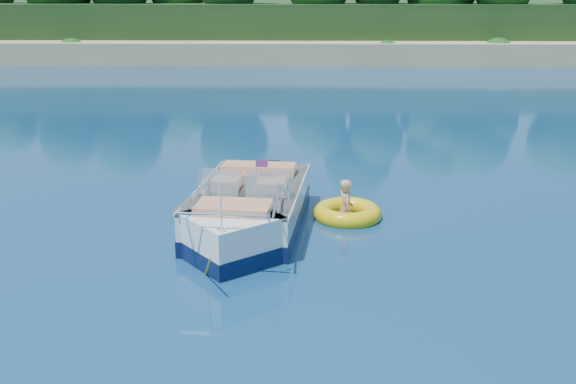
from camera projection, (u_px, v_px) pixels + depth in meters
name	position (u px, v px, depth m)	size (l,w,h in m)	color
ground	(178.00, 277.00, 11.27)	(160.00, 160.00, 0.00)	#0A254A
shoreline	(285.00, 29.00, 71.86)	(170.00, 59.00, 6.00)	#957E56
motorboat	(247.00, 214.00, 13.32)	(2.55, 6.01, 2.00)	white
tow_tube	(347.00, 213.00, 14.22)	(2.01, 2.01, 0.40)	#E5B90D
boy	(345.00, 217.00, 14.26)	(0.53, 0.35, 1.45)	tan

